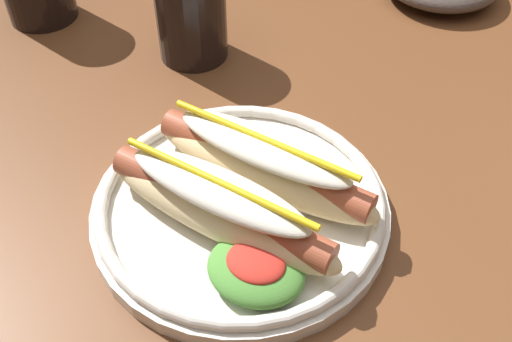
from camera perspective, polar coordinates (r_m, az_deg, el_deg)
The scene contains 3 objects.
dining_table at distance 0.71m, azimuth 6.13°, elevation 1.46°, with size 1.42×1.09×0.74m.
hot_dog_plate at distance 0.52m, azimuth -1.44°, elevation -2.67°, with size 0.26×0.26×0.08m.
extra_cup at distance 0.70m, azimuth -6.15°, elevation 14.88°, with size 0.08×0.08×0.12m, color black.
Camera 1 is at (0.16, -0.49, 1.16)m, focal length 42.64 mm.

